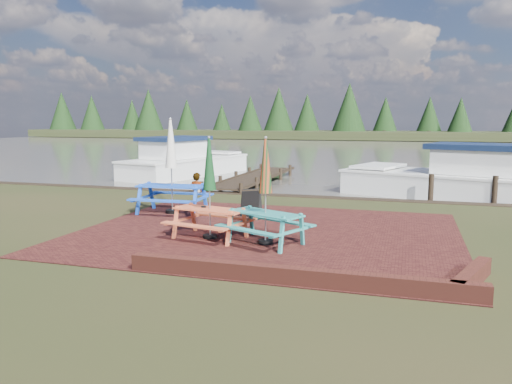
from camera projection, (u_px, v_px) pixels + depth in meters
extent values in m
plane|color=black|center=(255.00, 242.00, 11.18)|extent=(120.00, 120.00, 0.00)
cube|color=#341210|center=(267.00, 232.00, 12.13)|extent=(9.00, 7.50, 0.02)
cube|color=#4C1E16|center=(295.00, 276.00, 8.27)|extent=(6.00, 0.22, 0.30)
cube|color=#4C1E16|center=(472.00, 277.00, 8.21)|extent=(0.82, 1.77, 0.30)
cube|color=#43423A|center=(373.00, 150.00, 46.19)|extent=(120.00, 60.00, 0.02)
cube|color=black|center=(387.00, 135.00, 73.56)|extent=(120.00, 10.00, 1.20)
cube|color=teal|center=(265.00, 213.00, 10.92)|extent=(1.81, 1.29, 0.04)
cube|color=teal|center=(246.00, 230.00, 10.49)|extent=(1.63, 0.90, 0.04)
cube|color=teal|center=(283.00, 221.00, 11.44)|extent=(1.63, 0.90, 0.04)
cube|color=teal|center=(241.00, 224.00, 11.45)|extent=(0.67, 1.37, 0.69)
cube|color=teal|center=(292.00, 234.00, 10.49)|extent=(0.67, 1.37, 0.69)
cylinder|color=black|center=(265.00, 242.00, 11.02)|extent=(0.34, 0.34, 0.09)
cylinder|color=#B2B2B7|center=(266.00, 192.00, 10.85)|extent=(0.03, 0.03, 2.35)
cone|color=#AD3718|center=(266.00, 166.00, 10.77)|extent=(0.30, 0.30, 1.17)
cube|color=#DE6238|center=(210.00, 209.00, 11.44)|extent=(1.78, 0.98, 0.04)
cube|color=#DE6238|center=(194.00, 226.00, 10.92)|extent=(1.69, 0.56, 0.04)
cube|color=#DE6238|center=(225.00, 216.00, 12.02)|extent=(1.69, 0.56, 0.04)
cube|color=#DE6238|center=(185.00, 221.00, 11.83)|extent=(0.37, 1.44, 0.69)
cube|color=#DE6238|center=(237.00, 227.00, 11.14)|extent=(0.37, 1.44, 0.69)
cylinder|color=black|center=(210.00, 237.00, 11.53)|extent=(0.34, 0.34, 0.09)
cylinder|color=#B2B2B7|center=(210.00, 189.00, 11.37)|extent=(0.03, 0.03, 2.33)
cone|color=#0F3717|center=(209.00, 164.00, 11.29)|extent=(0.30, 0.30, 1.17)
cube|color=blue|center=(172.00, 186.00, 14.53)|extent=(2.02, 0.86, 0.04)
cube|color=blue|center=(161.00, 201.00, 13.85)|extent=(1.99, 0.36, 0.04)
cube|color=blue|center=(182.00, 193.00, 15.29)|extent=(1.99, 0.36, 0.04)
cube|color=blue|center=(145.00, 199.00, 14.80)|extent=(0.17, 1.72, 0.82)
cube|color=blue|center=(200.00, 201.00, 14.37)|extent=(0.17, 1.72, 0.82)
cylinder|color=black|center=(173.00, 212.00, 14.64)|extent=(0.40, 0.40, 0.11)
cylinder|color=#B2B2B7|center=(171.00, 167.00, 14.45)|extent=(0.04, 0.04, 2.76)
cone|color=silver|center=(171.00, 144.00, 14.35)|extent=(0.35, 0.35, 1.38)
cube|color=black|center=(250.00, 206.00, 13.51)|extent=(0.53, 0.48, 0.83)
cube|color=black|center=(253.00, 204.00, 13.78)|extent=(0.53, 0.48, 0.83)
cube|color=black|center=(251.00, 190.00, 13.59)|extent=(0.43, 0.35, 0.03)
cube|color=black|center=(256.00, 177.00, 23.06)|extent=(1.60, 9.00, 0.06)
cube|color=black|center=(241.00, 175.00, 23.27)|extent=(0.08, 9.00, 0.08)
cube|color=black|center=(272.00, 176.00, 22.84)|extent=(0.08, 9.00, 0.08)
cylinder|color=black|center=(202.00, 194.00, 19.07)|extent=(0.16, 0.16, 1.00)
cylinder|color=black|center=(241.00, 196.00, 18.60)|extent=(0.16, 0.16, 1.00)
cube|color=silver|center=(187.00, 169.00, 26.33)|extent=(4.38, 8.12, 1.10)
cube|color=silver|center=(187.00, 158.00, 26.25)|extent=(4.47, 8.28, 0.09)
cube|color=silver|center=(175.00, 149.00, 25.38)|extent=(2.61, 3.60, 0.94)
cube|color=#0F1B37|center=(175.00, 139.00, 25.31)|extent=(2.93, 4.10, 0.20)
cube|color=silver|center=(218.00, 152.00, 28.72)|extent=(2.51, 1.88, 0.11)
cube|color=silver|center=(457.00, 189.00, 18.57)|extent=(8.67, 5.46, 1.09)
cube|color=silver|center=(458.00, 174.00, 18.49)|extent=(8.84, 5.57, 0.09)
cube|color=silver|center=(487.00, 162.00, 17.83)|extent=(3.93, 3.09, 0.93)
cube|color=#0F1B37|center=(488.00, 147.00, 17.75)|extent=(4.47, 3.47, 0.20)
cube|color=silver|center=(379.00, 166.00, 20.32)|extent=(2.21, 2.77, 0.11)
imported|color=gray|center=(197.00, 173.00, 18.22)|extent=(0.61, 0.43, 1.61)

